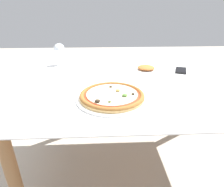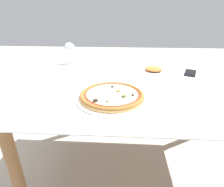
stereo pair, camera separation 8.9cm
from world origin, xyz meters
name	(u,v)px [view 1 (the left image)]	position (x,y,z in m)	size (l,w,h in m)	color
ground_plane	(126,170)	(0.00, 0.00, 0.00)	(10.00, 10.00, 0.00)	#B2A899
dining_table	(130,91)	(0.00, 0.00, 0.68)	(1.39, 1.11, 0.76)	brown
pizza_plate	(112,96)	(-0.13, -0.27, 0.78)	(0.34, 0.34, 0.04)	white
fork	(49,87)	(-0.47, -0.11, 0.76)	(0.03, 0.17, 0.00)	silver
wine_glass_far_left	(59,50)	(-0.49, 0.35, 0.88)	(0.08, 0.08, 0.16)	silver
cell_phone	(181,70)	(0.37, 0.15, 0.77)	(0.12, 0.16, 0.01)	black
side_plate	(146,69)	(0.13, 0.16, 0.77)	(0.20, 0.20, 0.04)	white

